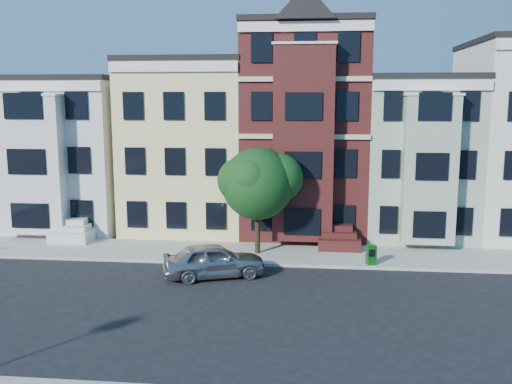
# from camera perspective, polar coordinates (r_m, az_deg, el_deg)

# --- Properties ---
(ground) EXTENTS (120.00, 120.00, 0.00)m
(ground) POSITION_cam_1_polar(r_m,az_deg,el_deg) (21.90, 3.96, -12.10)
(ground) COLOR black
(far_sidewalk) EXTENTS (60.00, 4.00, 0.15)m
(far_sidewalk) POSITION_cam_1_polar(r_m,az_deg,el_deg) (29.47, 4.54, -6.28)
(far_sidewalk) COLOR #9E9B93
(far_sidewalk) RESTS_ON ground
(house_white) EXTENTS (8.00, 9.00, 9.00)m
(house_white) POSITION_cam_1_polar(r_m,az_deg,el_deg) (38.39, -18.11, 3.66)
(house_white) COLOR silver
(house_white) RESTS_ON ground
(house_yellow) EXTENTS (7.00, 9.00, 10.00)m
(house_yellow) POSITION_cam_1_polar(r_m,az_deg,el_deg) (35.83, -6.36, 4.49)
(house_yellow) COLOR #EADD91
(house_yellow) RESTS_ON ground
(house_brown) EXTENTS (7.00, 9.00, 12.00)m
(house_brown) POSITION_cam_1_polar(r_m,az_deg,el_deg) (34.94, 4.96, 6.03)
(house_brown) COLOR #3E1513
(house_brown) RESTS_ON ground
(house_green) EXTENTS (6.00, 9.00, 9.00)m
(house_green) POSITION_cam_1_polar(r_m,az_deg,el_deg) (35.53, 15.49, 3.36)
(house_green) COLOR #96A98D
(house_green) RESTS_ON ground
(street_tree) EXTENTS (7.04, 7.04, 6.69)m
(street_tree) POSITION_cam_1_polar(r_m,az_deg,el_deg) (28.76, 0.15, 0.34)
(street_tree) COLOR #184A18
(street_tree) RESTS_ON far_sidewalk
(parked_car) EXTENTS (4.93, 3.26, 1.56)m
(parked_car) POSITION_cam_1_polar(r_m,az_deg,el_deg) (25.94, -4.24, -6.83)
(parked_car) COLOR #94989D
(parked_car) RESTS_ON ground
(newspaper_box) EXTENTS (0.52, 0.48, 0.95)m
(newspaper_box) POSITION_cam_1_polar(r_m,az_deg,el_deg) (27.89, 11.45, -6.17)
(newspaper_box) COLOR #105112
(newspaper_box) RESTS_ON far_sidewalk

